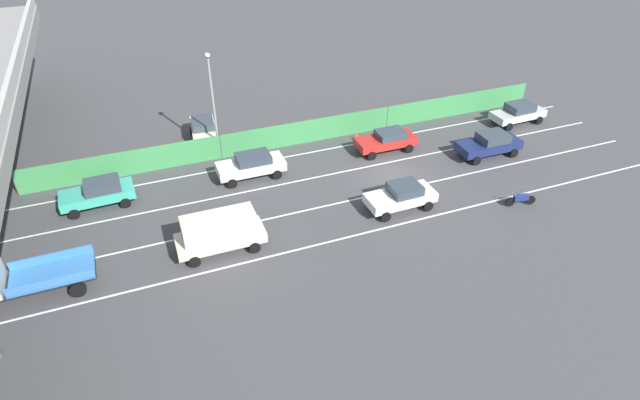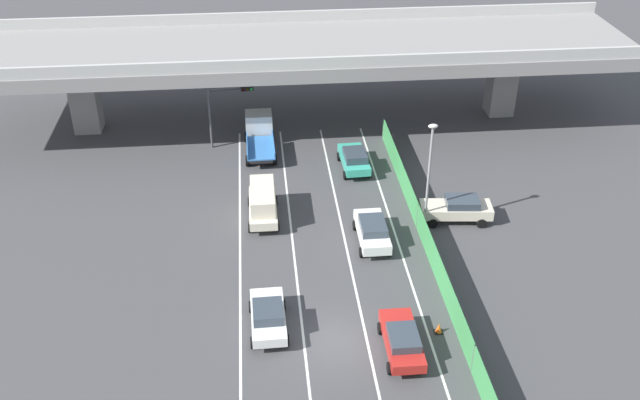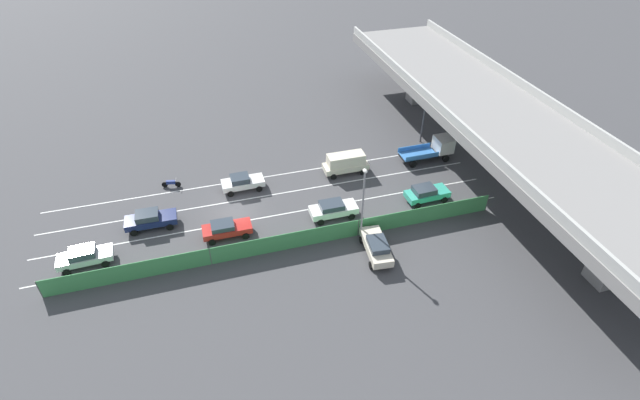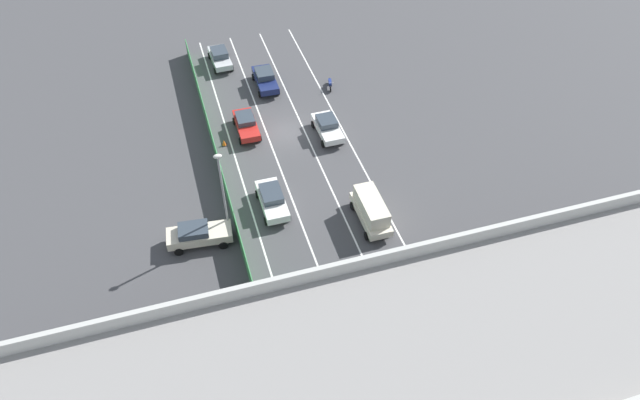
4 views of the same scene
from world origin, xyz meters
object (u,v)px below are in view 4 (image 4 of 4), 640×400
object	(u,v)px
car_hatchback_white	(272,199)
flatbed_truck_blue	(429,323)
street_lamp	(222,187)
car_sedan_white	(327,127)
motorcycle	(330,84)
car_taxi_teal	(304,297)
parked_sedan_cream	(198,234)
traffic_light	(474,296)
car_sedan_red	(246,124)
car_sedan_navy	(265,78)
traffic_cone	(224,143)
car_sedan_silver	(220,57)
car_van_cream	(371,209)

from	to	relation	value
car_hatchback_white	flatbed_truck_blue	world-z (taller)	flatbed_truck_blue
car_hatchback_white	street_lamp	bearing A→B (deg)	21.10
car_sedan_white	motorcycle	size ratio (longest dim) A/B	2.23
car_taxi_teal	parked_sedan_cream	world-z (taller)	parked_sedan_cream
traffic_light	car_sedan_red	bearing A→B (deg)	-69.41
flatbed_truck_blue	car_hatchback_white	bearing A→B (deg)	-64.34
car_sedan_white	car_sedan_navy	world-z (taller)	car_sedan_navy
car_hatchback_white	car_taxi_teal	size ratio (longest dim) A/B	1.02
car_taxi_teal	flatbed_truck_blue	size ratio (longest dim) A/B	0.75
car_taxi_teal	parked_sedan_cream	distance (m)	9.55
car_hatchback_white	traffic_cone	distance (m)	9.00
car_sedan_white	car_sedan_red	distance (m)	7.23
flatbed_truck_blue	street_lamp	world-z (taller)	street_lamp
car_sedan_navy	traffic_cone	bearing A→B (deg)	54.83
car_hatchback_white	flatbed_truck_blue	bearing A→B (deg)	115.66
flatbed_truck_blue	traffic_cone	distance (m)	24.45
car_sedan_silver	car_sedan_red	distance (m)	11.83
car_taxi_teal	car_van_cream	xyz separation A→B (m)	(-6.96, -6.00, 0.35)
car_hatchback_white	car_sedan_navy	size ratio (longest dim) A/B	0.97
flatbed_truck_blue	parked_sedan_cream	distance (m)	17.51
car_sedan_silver	car_sedan_red	world-z (taller)	car_sedan_silver
car_taxi_teal	traffic_cone	world-z (taller)	car_taxi_teal
car_van_cream	parked_sedan_cream	bearing A→B (deg)	-7.01
car_sedan_silver	car_hatchback_white	bearing A→B (deg)	90.56
car_sedan_red	traffic_light	distance (m)	26.22
car_hatchback_white	traffic_light	bearing A→B (deg)	122.66
car_van_cream	traffic_light	world-z (taller)	traffic_light
traffic_light	motorcycle	bearing A→B (deg)	-90.14
car_hatchback_white	parked_sedan_cream	world-z (taller)	parked_sedan_cream
car_hatchback_white	car_sedan_silver	xyz separation A→B (m)	(0.22, -21.85, -0.01)
car_sedan_red	flatbed_truck_blue	xyz separation A→B (m)	(-6.69, 24.05, 0.41)
car_sedan_silver	parked_sedan_cream	size ratio (longest dim) A/B	0.92
car_taxi_teal	car_sedan_red	world-z (taller)	car_taxi_teal
flatbed_truck_blue	traffic_light	xyz separation A→B (m)	(-2.48, 0.36, 2.31)
parked_sedan_cream	traffic_light	bearing A→B (deg)	140.85
car_taxi_teal	car_sedan_navy	xyz separation A→B (m)	(-3.46, -26.13, 0.00)
car_sedan_navy	traffic_cone	size ratio (longest dim) A/B	7.74
flatbed_truck_blue	motorcycle	distance (m)	28.68
traffic_cone	car_hatchback_white	bearing A→B (deg)	104.47
car_hatchback_white	car_sedan_silver	world-z (taller)	car_sedan_silver
car_hatchback_white	parked_sedan_cream	distance (m)	6.32
car_sedan_white	motorcycle	world-z (taller)	car_sedan_white
car_taxi_teal	traffic_light	bearing A→B (deg)	152.88
car_taxi_teal	car_sedan_white	size ratio (longest dim) A/B	1.02
car_sedan_white	flatbed_truck_blue	bearing A→B (deg)	89.74
car_taxi_teal	traffic_cone	xyz separation A→B (m)	(2.07, -18.27, -0.63)
traffic_light	street_lamp	bearing A→B (deg)	-45.05
parked_sedan_cream	street_lamp	bearing A→B (deg)	-165.96
car_sedan_white	car_sedan_navy	distance (m)	9.70
flatbed_truck_blue	parked_sedan_cream	xyz separation A→B (m)	(12.73, -12.02, -0.33)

